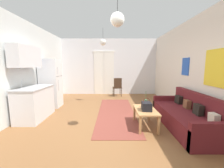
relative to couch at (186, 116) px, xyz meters
The scene contains 14 objects.
ground_plane 2.04m from the couch, behind, with size 5.48×8.24×0.10m, color brown.
wall_back 4.65m from the couch, 116.68° to the left, with size 5.08×0.13×2.87m.
wall_right 1.27m from the couch, 17.39° to the left, with size 0.12×7.84×2.87m.
wall_left 4.65m from the couch, behind, with size 0.12×7.84×2.87m.
area_rug 2.02m from the couch, 149.06° to the left, with size 1.14×3.33×0.01m, color brown.
couch is the anchor object (origin of this frame).
coffee_table 1.03m from the couch, behind, with size 0.49×0.87×0.45m.
bamboo_vase 1.05m from the couch, behind, with size 0.08×0.08×0.43m.
handbag 1.07m from the couch, behind, with size 0.24×0.29×0.31m.
refrigerator 4.47m from the couch, 157.27° to the left, with size 0.66×0.58×1.75m.
kitchen_counter 4.17m from the couch, behind, with size 0.64×1.20×2.05m.
accent_chair 3.76m from the couch, 115.07° to the left, with size 0.47×0.45×0.91m.
pendant_lamp_near 2.80m from the couch, 162.76° to the right, with size 0.26×0.26×0.63m.
pendant_lamp_far 3.63m from the couch, 137.75° to the left, with size 0.24×0.24×0.62m.
Camera 1 is at (0.16, -3.41, 1.53)m, focal length 22.08 mm.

